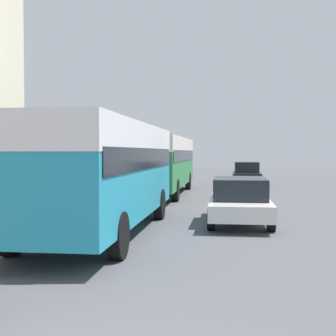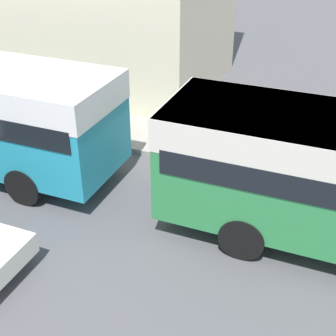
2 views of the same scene
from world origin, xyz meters
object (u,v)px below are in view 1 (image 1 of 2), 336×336
at_px(car_crossing, 246,173).
at_px(pedestrian_walking_away, 110,172).
at_px(bus_following, 160,158).
at_px(pedestrian_near_curb, 117,171).
at_px(bus_lead, 101,162).
at_px(car_far_curb, 240,200).

height_order(car_crossing, pedestrian_walking_away, pedestrian_walking_away).
xyz_separation_m(bus_following, pedestrian_near_curb, (-3.65, 5.49, -0.96)).
xyz_separation_m(bus_lead, car_far_curb, (3.79, 2.31, -1.20)).
height_order(bus_lead, pedestrian_near_curb, bus_lead).
height_order(car_crossing, car_far_curb, car_crossing).
relative_size(car_far_curb, pedestrian_walking_away, 2.54).
distance_m(bus_following, car_crossing, 8.73).
bearing_deg(bus_lead, pedestrian_near_curb, 102.24).
distance_m(bus_lead, pedestrian_near_curb, 17.74).
distance_m(bus_following, pedestrian_near_curb, 6.66).
distance_m(car_far_curb, pedestrian_walking_away, 13.58).
bearing_deg(bus_following, car_far_curb, -67.75).
relative_size(bus_following, car_far_curb, 2.41).
height_order(bus_following, pedestrian_walking_away, bus_following).
bearing_deg(pedestrian_walking_away, bus_following, -32.40).
bearing_deg(bus_lead, bus_following, 90.49).
bearing_deg(car_crossing, car_far_curb, -92.91).
distance_m(car_crossing, car_far_curb, 16.77).
relative_size(bus_lead, pedestrian_walking_away, 5.31).
xyz_separation_m(bus_following, car_far_curb, (3.89, -9.51, -1.18)).
bearing_deg(pedestrian_near_curb, bus_lead, -77.76).
xyz_separation_m(bus_lead, pedestrian_walking_away, (-3.33, 13.87, -0.89)).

